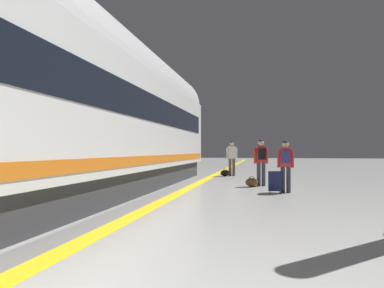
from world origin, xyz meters
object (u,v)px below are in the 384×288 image
Objects in this scene: passenger_mid at (261,158)px; duffel_bag_mid at (252,182)px; suitcase_near at (275,181)px; passenger_far at (232,156)px; high_speed_train at (6,83)px; duffel_bag_far at (225,173)px; passenger_near at (286,162)px.

passenger_mid is 3.78× the size of duffel_bag_mid.
suitcase_near is at bearing -78.51° from passenger_mid.
high_speed_train is at bearing -104.30° from passenger_far.
duffel_bag_far is at bearing -143.92° from passenger_far.
passenger_far reaches higher than duffel_bag_far.
duffel_bag_mid is at bearing -73.61° from duffel_bag_far.
suitcase_near reaches higher than duffel_bag_far.
duffel_bag_mid is at bearing -134.29° from passenger_mid.
passenger_far is at bearing 107.90° from passenger_near.
duffel_bag_far is (-1.78, 4.60, -0.83)m from passenger_mid.
passenger_mid is 5.00m from duffel_bag_far.
duffel_bag_far is (-1.45, 4.93, 0.00)m from duffel_bag_mid.
passenger_near is at bearing -69.29° from passenger_mid.
passenger_near is 0.90× the size of passenger_far.
suitcase_near is 1.85m from duffel_bag_mid.
high_speed_train reaches higher than passenger_near.
passenger_far is at bearing 106.76° from passenger_mid.
passenger_near is at bearing -72.10° from passenger_far.
suitcase_near is 1.46× the size of duffel_bag_mid.
duffel_bag_far is (-2.19, 6.62, -0.19)m from suitcase_near.
passenger_mid is 5.05m from passenger_far.
duffel_bag_mid is 1.00× the size of duffel_bag_far.
passenger_mid reaches higher than duffel_bag_mid.
passenger_mid is at bearing -73.24° from passenger_far.
high_speed_train is 12.41m from duffel_bag_far.
duffel_bag_mid is at bearing 58.72° from high_speed_train.
passenger_far is (-2.19, 6.77, 0.08)m from passenger_near.
suitcase_near is at bearing 46.68° from high_speed_train.
passenger_near is at bearing -69.02° from duffel_bag_far.
passenger_near is 2.07m from duffel_bag_mid.
high_speed_train is 60.74× the size of duffel_bag_mid.
high_speed_train reaches higher than duffel_bag_mid.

